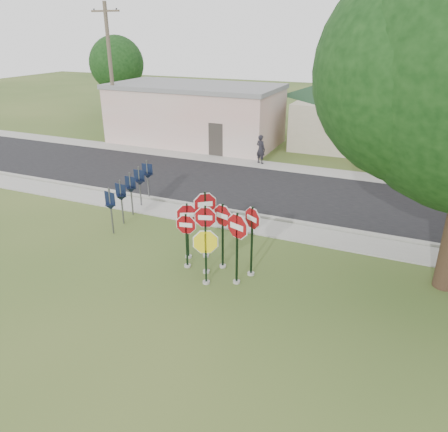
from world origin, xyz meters
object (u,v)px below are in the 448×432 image
at_px(stop_sign_yellow, 206,250).
at_px(pedestrian, 261,149).
at_px(stop_sign_left, 186,235).
at_px(stop_sign_center, 206,231).
at_px(utility_pole_near, 111,74).

xyz_separation_m(stop_sign_yellow, pedestrian, (-2.91, 13.94, -0.29)).
distance_m(stop_sign_left, pedestrian, 13.34).
relative_size(stop_sign_center, utility_pole_near, 0.28).
bearing_deg(stop_sign_yellow, utility_pole_near, 134.11).
bearing_deg(utility_pole_near, stop_sign_center, -45.24).
distance_m(stop_sign_yellow, utility_pole_near, 20.76).
bearing_deg(stop_sign_yellow, pedestrian, 101.79).
distance_m(stop_sign_center, stop_sign_left, 0.87).
relative_size(stop_sign_center, stop_sign_yellow, 1.24).
xyz_separation_m(stop_sign_center, stop_sign_left, (-0.79, 0.10, -0.35)).
xyz_separation_m(stop_sign_center, utility_pole_near, (-13.91, 14.03, 3.35)).
bearing_deg(stop_sign_left, stop_sign_yellow, -33.78).
distance_m(stop_sign_center, stop_sign_yellow, 0.79).
distance_m(stop_sign_left, utility_pole_near, 19.49).
bearing_deg(stop_sign_left, pedestrian, 97.84).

